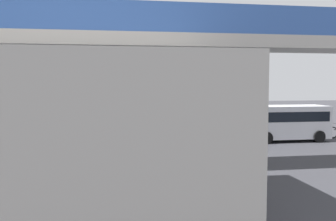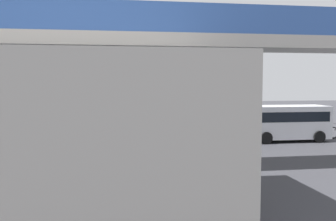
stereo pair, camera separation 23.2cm
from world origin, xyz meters
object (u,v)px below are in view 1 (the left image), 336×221
(parked_van, at_px, (285,121))
(pedestrian, at_px, (41,119))
(bicycle_green, at_px, (316,127))
(traffic_sign, at_px, (208,102))
(city_bus, at_px, (160,106))

(parked_van, bearing_deg, pedestrian, -24.33)
(parked_van, relative_size, bicycle_green, 2.71)
(parked_van, height_order, pedestrian, parked_van)
(pedestrian, xyz_separation_m, traffic_sign, (-12.13, -1.06, 1.00))
(city_bus, xyz_separation_m, pedestrian, (7.81, -2.85, -1.00))
(city_bus, relative_size, parked_van, 2.40)
(bicycle_green, height_order, traffic_sign, traffic_sign)
(bicycle_green, relative_size, traffic_sign, 0.63)
(city_bus, distance_m, pedestrian, 8.37)
(parked_van, bearing_deg, bicycle_green, -142.18)
(traffic_sign, bearing_deg, bicycle_green, 141.89)
(parked_van, relative_size, pedestrian, 2.68)
(city_bus, xyz_separation_m, bicycle_green, (-10.51, 0.94, -1.51))
(parked_van, distance_m, bicycle_green, 4.71)
(city_bus, relative_size, pedestrian, 6.44)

